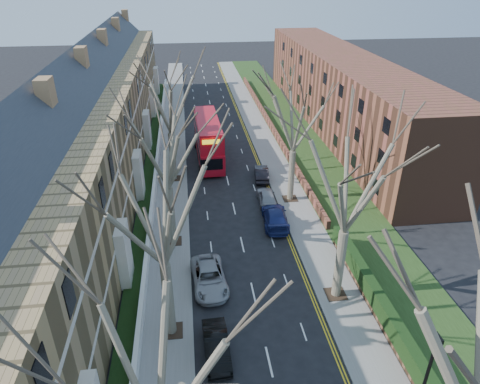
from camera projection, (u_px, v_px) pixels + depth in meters
name	position (u px, v px, depth m)	size (l,w,h in m)	color
pavement_left	(173.00, 142.00, 55.91)	(3.00, 102.00, 0.12)	slate
pavement_right	(263.00, 138.00, 57.25)	(3.00, 102.00, 0.12)	slate
terrace_left	(96.00, 125.00, 45.48)	(9.70, 78.00, 13.60)	#9B7F4F
flats_right	(340.00, 91.00, 59.72)	(13.97, 54.00, 10.00)	brown
wall_hedge_right	(405.00, 348.00, 24.56)	(0.70, 24.00, 1.80)	brown
front_wall_left	(157.00, 164.00, 48.46)	(0.30, 78.00, 1.00)	white
grass_verge_right	(296.00, 136.00, 57.72)	(6.00, 102.00, 0.06)	#1E3312
tree_left_near	(148.00, 364.00, 14.13)	(9.80, 9.80, 13.73)	brown
tree_left_mid	(158.00, 201.00, 22.59)	(10.50, 10.50, 14.71)	brown
tree_left_far	(164.00, 139.00, 31.49)	(10.15, 10.15, 14.22)	brown
tree_left_dist	(167.00, 92.00, 41.85)	(10.50, 10.50, 14.71)	brown
tree_right_mid	(352.00, 173.00, 25.62)	(10.50, 10.50, 14.71)	brown
tree_right_far	(296.00, 109.00, 38.02)	(10.15, 10.15, 14.22)	brown
double_decker_bus	(208.00, 140.00, 50.19)	(3.16, 11.62, 4.81)	#AA0C1A
car_left_mid	(216.00, 346.00, 25.26)	(1.44, 4.12, 1.36)	black
car_left_far	(209.00, 277.00, 30.75)	(2.37, 5.14, 1.43)	#929397
car_right_near	(275.00, 217.00, 38.07)	(2.13, 5.23, 1.52)	navy
car_right_mid	(267.00, 197.00, 41.42)	(1.65, 4.11, 1.40)	gray
car_right_far	(262.00, 173.00, 46.18)	(1.43, 4.09, 1.35)	black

